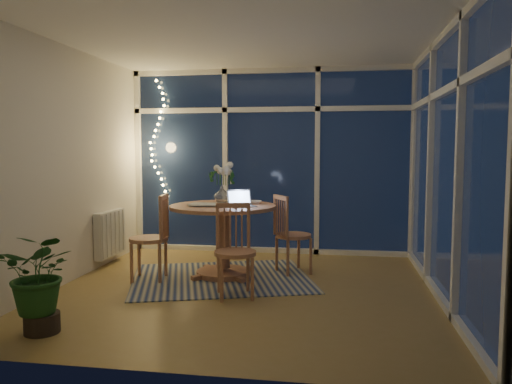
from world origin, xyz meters
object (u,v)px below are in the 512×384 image
at_px(chair_front, 235,251).
at_px(laptop, 242,198).
at_px(chair_left, 149,237).
at_px(flower_vase, 222,194).
at_px(potted_plant, 41,286).
at_px(dining_table, 223,241).
at_px(chair_right, 294,234).

distance_m(chair_front, laptop, 0.79).
height_order(chair_left, flower_vase, flower_vase).
xyz_separation_m(flower_vase, potted_plant, (-0.97, -2.24, -0.56)).
xyz_separation_m(laptop, potted_plant, (-1.30, -1.83, -0.56)).
relative_size(chair_left, chair_front, 1.04).
xyz_separation_m(chair_left, flower_vase, (0.72, 0.56, 0.45)).
bearing_deg(dining_table, potted_plant, -117.77).
bearing_deg(chair_right, chair_front, 123.02).
height_order(chair_front, laptop, laptop).
xyz_separation_m(dining_table, chair_front, (0.30, -0.79, 0.06)).
relative_size(chair_left, potted_plant, 1.30).
distance_m(chair_left, laptop, 1.15).
xyz_separation_m(chair_left, chair_right, (1.58, 0.58, -0.02)).
xyz_separation_m(laptop, flower_vase, (-0.33, 0.41, 0.00)).
xyz_separation_m(dining_table, laptop, (0.26, -0.15, 0.52)).
height_order(laptop, flower_vase, flower_vase).
bearing_deg(chair_right, dining_table, 77.34).
bearing_deg(laptop, dining_table, 117.95).
bearing_deg(chair_left, potted_plant, -15.78).
bearing_deg(chair_left, chair_right, 102.89).
bearing_deg(laptop, chair_left, 155.72).
xyz_separation_m(chair_front, potted_plant, (-1.35, -1.19, -0.09)).
bearing_deg(laptop, potted_plant, -157.65).
relative_size(dining_table, flower_vase, 5.82).
distance_m(chair_right, potted_plant, 2.92).
relative_size(chair_right, potted_plant, 1.25).
bearing_deg(flower_vase, chair_left, -142.21).
height_order(chair_right, potted_plant, chair_right).
xyz_separation_m(chair_left, chair_front, (1.09, -0.49, -0.02)).
height_order(dining_table, chair_left, chair_left).
relative_size(chair_front, potted_plant, 1.24).
xyz_separation_m(dining_table, chair_left, (-0.79, -0.29, 0.08)).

